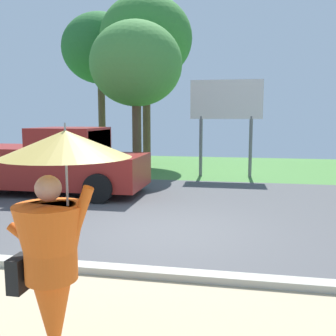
# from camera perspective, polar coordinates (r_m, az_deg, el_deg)

# --- Properties ---
(ground_plane) EXTENTS (40.00, 22.00, 0.20)m
(ground_plane) POSITION_cam_1_polar(r_m,az_deg,el_deg) (10.19, 2.38, -4.99)
(ground_plane) COLOR #4C4C4F
(monk_pedestrian) EXTENTS (1.11, 1.07, 2.13)m
(monk_pedestrian) POSITION_cam_1_polar(r_m,az_deg,el_deg) (3.41, -16.47, -10.59)
(monk_pedestrian) COLOR #E55B19
(monk_pedestrian) RESTS_ON ground_plane
(pickup_truck) EXTENTS (5.20, 2.28, 1.88)m
(pickup_truck) POSITION_cam_1_polar(r_m,az_deg,el_deg) (11.37, -16.47, 0.72)
(pickup_truck) COLOR maroon
(pickup_truck) RESTS_ON ground_plane
(roadside_billboard) EXTENTS (2.60, 0.12, 3.50)m
(roadside_billboard) POSITION_cam_1_polar(r_m,az_deg,el_deg) (14.13, 8.67, 9.05)
(roadside_billboard) COLOR slate
(roadside_billboard) RESTS_ON ground_plane
(tree_left_far) EXTENTS (3.55, 3.55, 5.81)m
(tree_left_far) POSITION_cam_1_polar(r_m,az_deg,el_deg) (15.24, -4.78, 15.12)
(tree_left_far) COLOR brown
(tree_left_far) RESTS_ON ground_plane
(tree_center_back) EXTENTS (3.84, 3.84, 7.34)m
(tree_center_back) POSITION_cam_1_polar(r_m,az_deg,el_deg) (20.42, -10.05, 17.04)
(tree_center_back) COLOR brown
(tree_center_back) RESTS_ON ground_plane
(tree_right_far) EXTENTS (4.17, 4.17, 7.59)m
(tree_right_far) POSITION_cam_1_polar(r_m,az_deg,el_deg) (18.22, -3.30, 18.65)
(tree_right_far) COLOR brown
(tree_right_far) RESTS_ON ground_plane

